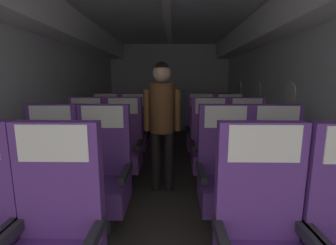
# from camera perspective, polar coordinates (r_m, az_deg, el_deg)

# --- Properties ---
(ground) EXTENTS (3.31, 6.98, 0.02)m
(ground) POSITION_cam_1_polar(r_m,az_deg,el_deg) (3.21, -0.39, -14.60)
(ground) COLOR #3D3833
(fuselage_shell) EXTENTS (3.19, 6.63, 2.30)m
(fuselage_shell) POSITION_cam_1_polar(r_m,az_deg,el_deg) (3.18, -0.30, 15.82)
(fuselage_shell) COLOR silver
(fuselage_shell) RESTS_ON ground
(seat_b_left_window) EXTENTS (0.50, 0.46, 1.12)m
(seat_b_left_window) POSITION_cam_1_polar(r_m,az_deg,el_deg) (2.45, -26.56, -11.56)
(seat_b_left_window) COLOR #38383D
(seat_b_left_window) RESTS_ON ground
(seat_b_left_aisle) EXTENTS (0.50, 0.46, 1.12)m
(seat_b_left_aisle) POSITION_cam_1_polar(r_m,az_deg,el_deg) (2.27, -15.55, -12.62)
(seat_b_left_aisle) COLOR #38383D
(seat_b_left_aisle) RESTS_ON ground
(seat_b_right_aisle) EXTENTS (0.50, 0.46, 1.12)m
(seat_b_right_aisle) POSITION_cam_1_polar(r_m,az_deg,el_deg) (2.40, 24.96, -11.96)
(seat_b_right_aisle) COLOR #38383D
(seat_b_right_aisle) RESTS_ON ground
(seat_b_right_window) EXTENTS (0.50, 0.46, 1.12)m
(seat_b_right_window) POSITION_cam_1_polar(r_m,az_deg,el_deg) (2.25, 13.67, -12.71)
(seat_b_right_window) COLOR #38383D
(seat_b_right_window) RESTS_ON ground
(seat_c_left_window) EXTENTS (0.50, 0.46, 1.12)m
(seat_c_left_window) POSITION_cam_1_polar(r_m,az_deg,el_deg) (3.24, -19.21, -5.88)
(seat_c_left_window) COLOR #38383D
(seat_c_left_window) RESTS_ON ground
(seat_c_left_aisle) EXTENTS (0.50, 0.46, 1.12)m
(seat_c_left_aisle) POSITION_cam_1_polar(r_m,az_deg,el_deg) (3.11, -10.85, -6.14)
(seat_c_left_aisle) COLOR #38383D
(seat_c_left_aisle) RESTS_ON ground
(seat_c_right_aisle) EXTENTS (0.50, 0.46, 1.12)m
(seat_c_right_aisle) POSITION_cam_1_polar(r_m,az_deg,el_deg) (3.20, 18.53, -6.02)
(seat_c_right_aisle) COLOR #38383D
(seat_c_right_aisle) RESTS_ON ground
(seat_c_right_window) EXTENTS (0.50, 0.46, 1.12)m
(seat_c_right_window) POSITION_cam_1_polar(r_m,az_deg,el_deg) (3.08, 10.11, -6.29)
(seat_c_right_window) COLOR #38383D
(seat_c_right_window) RESTS_ON ground
(seat_d_left_window) EXTENTS (0.50, 0.46, 1.12)m
(seat_d_left_window) POSITION_cam_1_polar(r_m,az_deg,el_deg) (4.08, -14.83, -2.39)
(seat_d_left_window) COLOR #38383D
(seat_d_left_window) RESTS_ON ground
(seat_d_left_aisle) EXTENTS (0.50, 0.46, 1.12)m
(seat_d_left_aisle) POSITION_cam_1_polar(r_m,az_deg,el_deg) (3.98, -8.33, -2.48)
(seat_d_left_aisle) COLOR #38383D
(seat_d_left_aisle) RESTS_ON ground
(seat_d_right_aisle) EXTENTS (0.50, 0.46, 1.12)m
(seat_d_right_aisle) POSITION_cam_1_polar(r_m,az_deg,el_deg) (4.02, 14.70, -2.56)
(seat_d_right_aisle) COLOR #38383D
(seat_d_right_aisle) RESTS_ON ground
(seat_d_right_window) EXTENTS (0.50, 0.46, 1.12)m
(seat_d_right_window) POSITION_cam_1_polar(r_m,az_deg,el_deg) (3.95, 8.02, -2.57)
(seat_d_right_window) COLOR #38383D
(seat_d_right_window) RESTS_ON ground
(flight_attendant) EXTENTS (0.43, 0.28, 1.54)m
(flight_attendant) POSITION_cam_1_polar(r_m,az_deg,el_deg) (2.75, -1.44, 2.08)
(flight_attendant) COLOR black
(flight_attendant) RESTS_ON ground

